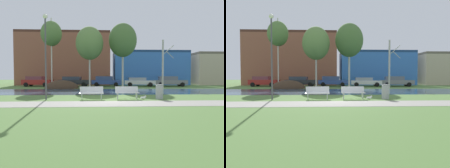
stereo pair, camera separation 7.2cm
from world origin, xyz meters
The scene contains 20 objects.
ground_plane centered at (0.00, 10.00, 0.00)m, with size 120.00×120.00×0.00m, color #517538.
paved_path_strip centered at (0.00, -1.61, 0.01)m, with size 60.00×2.44×0.01m, color gray.
river_band centered at (0.00, 7.73, 0.00)m, with size 80.00×7.57×0.01m, color #284256.
soil_mound centered at (-5.52, 12.66, 0.00)m, with size 4.25×2.77×2.10m, color #423021.
bench_left centered at (-1.22, 0.64, 0.47)m, with size 1.62×0.63×0.87m.
bench_right centered at (1.21, 0.64, 0.47)m, with size 1.62×0.63×0.87m.
trash_bin centered at (3.45, 0.60, 0.53)m, with size 0.53×0.53×1.01m.
seagull centered at (2.29, 0.36, 0.13)m, with size 0.44×0.16×0.26m.
streetlamp centered at (-4.26, 0.59, 3.78)m, with size 0.32×0.32×5.72m.
birch_far_left centered at (-6.84, 13.11, 6.89)m, with size 2.61×2.61×8.86m.
birch_left centered at (-2.03, 12.72, 5.66)m, with size 3.46×3.46×7.75m.
birch_center_left centered at (2.18, 13.03, 6.13)m, with size 3.58×3.58×8.29m.
birch_center centered at (7.52, 13.19, 3.24)m, with size 1.54×2.77×6.27m.
parked_van_nearest_red centered at (-10.14, 17.89, 0.80)m, with size 4.44×2.28×1.51m.
parked_sedan_second_dark centered at (-4.70, 17.91, 0.79)m, with size 4.79×2.34×1.49m.
parked_hatch_third_blue centered at (0.13, 18.02, 0.80)m, with size 4.56×2.43×1.53m.
parked_wagon_fourth_white centered at (5.09, 17.36, 0.73)m, with size 4.68×2.45×1.34m.
parked_suv_fifth_grey centered at (9.68, 17.15, 0.80)m, with size 4.93×2.35×1.52m.
building_brick_low centered at (-6.97, 25.70, 4.58)m, with size 15.79×9.23×9.16m.
building_blue_store centered at (8.15, 24.66, 2.97)m, with size 12.83×7.70×5.95m.
Camera 2 is at (-0.47, -13.43, 1.62)m, focal length 33.11 mm.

